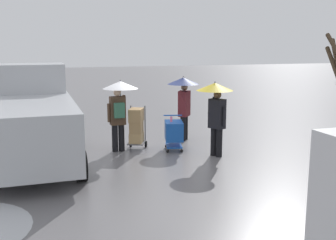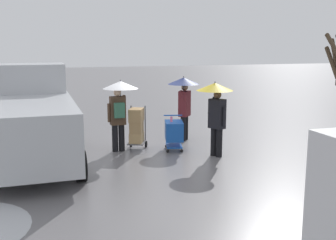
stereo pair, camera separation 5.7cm
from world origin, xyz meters
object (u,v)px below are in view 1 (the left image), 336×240
Objects in this scene: hand_dolly_boxes at (136,126)px; cargo_van_parked_right at (35,120)px; shopping_cart_vendor at (174,132)px; pedestrian_black_side at (119,100)px; pedestrian_white_side at (184,93)px; pedestrian_pink_side at (216,101)px.

cargo_van_parked_right is at bearing 11.18° from hand_dolly_boxes.
cargo_van_parked_right is at bearing 2.46° from shopping_cart_vendor.
pedestrian_black_side is 1.00× the size of pedestrian_white_side.
cargo_van_parked_right is at bearing -9.23° from pedestrian_pink_side.
shopping_cart_vendor is (-3.97, -0.17, -0.61)m from cargo_van_parked_right.
pedestrian_black_side is at bearing 17.91° from pedestrian_white_side.
pedestrian_black_side reaches higher than shopping_cart_vendor.
pedestrian_black_side is at bearing -167.45° from cargo_van_parked_right.
pedestrian_pink_side is (-1.99, 1.37, 0.86)m from hand_dolly_boxes.
shopping_cart_vendor is 1.91m from pedestrian_black_side.
pedestrian_pink_side is (-0.93, 0.97, 1.02)m from shopping_cart_vendor.
pedestrian_pink_side is at bearing 152.10° from pedestrian_black_side.
pedestrian_white_side is at bearing -162.09° from pedestrian_black_side.
shopping_cart_vendor is 1.68m from pedestrian_pink_side.
pedestrian_pink_side is 2.84m from pedestrian_black_side.
pedestrian_white_side is at bearing -122.62° from shopping_cart_vendor.
pedestrian_pink_side is at bearing 133.79° from shopping_cart_vendor.
shopping_cart_vendor is at bearing 57.38° from pedestrian_white_side.
pedestrian_pink_side and pedestrian_white_side have the same top height.
hand_dolly_boxes is at bearing 21.50° from pedestrian_white_side.
hand_dolly_boxes is 2.57m from pedestrian_pink_side.
pedestrian_white_side is (-2.29, -0.74, 0.01)m from pedestrian_black_side.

